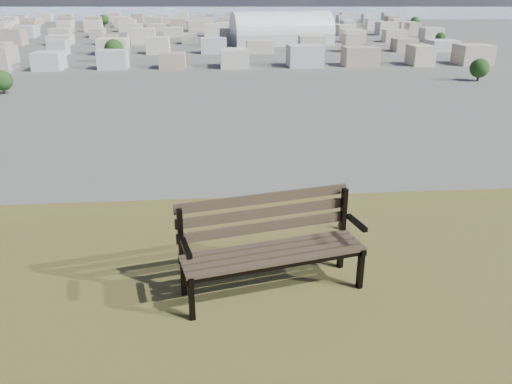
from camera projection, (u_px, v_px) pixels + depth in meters
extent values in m
cube|color=#403325|center=(280.00, 262.00, 4.80)|extent=(1.81, 0.49, 0.04)
cube|color=#403325|center=(276.00, 256.00, 4.90)|extent=(1.81, 0.49, 0.04)
cube|color=#403325|center=(272.00, 250.00, 5.01)|extent=(1.81, 0.49, 0.04)
cube|color=#403325|center=(268.00, 244.00, 5.12)|extent=(1.81, 0.49, 0.04)
cube|color=#403325|center=(265.00, 227.00, 5.13)|extent=(1.80, 0.44, 0.10)
cube|color=#403325|center=(264.00, 213.00, 5.10)|extent=(1.80, 0.44, 0.10)
cube|color=#403325|center=(264.00, 199.00, 5.07)|extent=(1.80, 0.44, 0.10)
cube|color=black|center=(191.00, 298.00, 4.61)|extent=(0.06, 0.07, 0.45)
cube|color=black|center=(182.00, 253.00, 4.91)|extent=(0.06, 0.07, 0.94)
cube|color=black|center=(186.00, 269.00, 4.72)|extent=(0.16, 0.51, 0.05)
cube|color=black|center=(186.00, 248.00, 4.58)|extent=(0.13, 0.37, 0.05)
cube|color=black|center=(361.00, 268.00, 5.11)|extent=(0.06, 0.07, 0.45)
cube|color=black|center=(342.00, 229.00, 5.41)|extent=(0.06, 0.07, 0.94)
cube|color=black|center=(352.00, 243.00, 5.22)|extent=(0.16, 0.51, 0.05)
cube|color=black|center=(357.00, 223.00, 5.08)|extent=(0.13, 0.37, 0.05)
cube|color=black|center=(280.00, 266.00, 4.80)|extent=(1.80, 0.45, 0.04)
cube|color=black|center=(267.00, 248.00, 5.15)|extent=(1.80, 0.45, 0.04)
cone|color=brown|center=(340.00, 222.00, 6.45)|extent=(0.08, 0.08, 0.18)
cube|color=#B8B8B4|center=(281.00, 39.00, 282.75)|extent=(58.61, 31.39, 6.20)
cylinder|color=white|center=(281.00, 33.00, 281.59)|extent=(58.61, 31.39, 23.55)
cube|color=beige|center=(52.00, 60.00, 191.33)|extent=(11.00, 11.00, 7.00)
cube|color=#A59B8E|center=(116.00, 59.00, 193.28)|extent=(11.00, 11.00, 7.00)
cube|color=#B49E8F|center=(178.00, 59.00, 195.23)|extent=(11.00, 11.00, 7.00)
cube|color=#B3B2B7|center=(239.00, 58.00, 197.17)|extent=(11.00, 11.00, 7.00)
cube|color=#B9AF96|center=(299.00, 57.00, 199.12)|extent=(11.00, 11.00, 7.00)
cube|color=gray|center=(358.00, 57.00, 201.07)|extent=(11.00, 11.00, 7.00)
cube|color=beige|center=(416.00, 56.00, 203.02)|extent=(11.00, 11.00, 7.00)
cube|color=beige|center=(472.00, 56.00, 204.97)|extent=(11.00, 11.00, 7.00)
cube|color=#A59B8E|center=(5.00, 48.00, 234.62)|extent=(11.00, 11.00, 7.00)
cube|color=#B49E8F|center=(57.00, 47.00, 236.57)|extent=(11.00, 11.00, 7.00)
cube|color=#B3B2B7|center=(108.00, 47.00, 238.52)|extent=(11.00, 11.00, 7.00)
cube|color=#B9AF96|center=(159.00, 46.00, 240.46)|extent=(11.00, 11.00, 7.00)
cube|color=gray|center=(209.00, 46.00, 242.41)|extent=(11.00, 11.00, 7.00)
cube|color=beige|center=(258.00, 45.00, 244.36)|extent=(11.00, 11.00, 7.00)
cube|color=beige|center=(306.00, 45.00, 246.31)|extent=(11.00, 11.00, 7.00)
cube|color=beige|center=(354.00, 44.00, 248.26)|extent=(11.00, 11.00, 7.00)
cube|color=#A59B8E|center=(401.00, 44.00, 250.20)|extent=(11.00, 11.00, 7.00)
cube|color=#B49E8F|center=(447.00, 44.00, 252.15)|extent=(11.00, 11.00, 7.00)
cube|color=#B9AF96|center=(16.00, 39.00, 279.86)|extent=(11.00, 11.00, 7.00)
cube|color=gray|center=(60.00, 38.00, 281.81)|extent=(11.00, 11.00, 7.00)
cube|color=beige|center=(103.00, 38.00, 283.75)|extent=(11.00, 11.00, 7.00)
cube|color=beige|center=(146.00, 38.00, 285.70)|extent=(11.00, 11.00, 7.00)
cube|color=beige|center=(188.00, 37.00, 287.65)|extent=(11.00, 11.00, 7.00)
cube|color=#A59B8E|center=(230.00, 37.00, 289.60)|extent=(11.00, 11.00, 7.00)
cube|color=#B49E8F|center=(271.00, 37.00, 291.55)|extent=(11.00, 11.00, 7.00)
cube|color=#B3B2B7|center=(311.00, 36.00, 293.49)|extent=(11.00, 11.00, 7.00)
cube|color=#B9AF96|center=(351.00, 36.00, 295.44)|extent=(11.00, 11.00, 7.00)
cube|color=gray|center=(390.00, 36.00, 297.39)|extent=(11.00, 11.00, 7.00)
cube|color=beige|center=(429.00, 35.00, 299.34)|extent=(11.00, 11.00, 7.00)
cube|color=beige|center=(25.00, 32.00, 325.10)|extent=(11.00, 11.00, 7.00)
cube|color=#A59B8E|center=(62.00, 32.00, 327.04)|extent=(11.00, 11.00, 7.00)
cube|color=#B49E8F|center=(100.00, 32.00, 328.99)|extent=(11.00, 11.00, 7.00)
cube|color=#B3B2B7|center=(136.00, 31.00, 330.94)|extent=(11.00, 11.00, 7.00)
cube|color=#B9AF96|center=(173.00, 31.00, 332.89)|extent=(11.00, 11.00, 7.00)
cube|color=gray|center=(209.00, 31.00, 334.84)|extent=(11.00, 11.00, 7.00)
cube|color=beige|center=(245.00, 31.00, 336.78)|extent=(11.00, 11.00, 7.00)
cube|color=beige|center=(280.00, 30.00, 338.73)|extent=(11.00, 11.00, 7.00)
cube|color=beige|center=(315.00, 30.00, 340.68)|extent=(11.00, 11.00, 7.00)
cube|color=#A59B8E|center=(349.00, 30.00, 342.63)|extent=(11.00, 11.00, 7.00)
cube|color=#B49E8F|center=(383.00, 30.00, 344.58)|extent=(11.00, 11.00, 7.00)
cube|color=#B3B2B7|center=(417.00, 30.00, 346.52)|extent=(11.00, 11.00, 7.00)
cube|color=gray|center=(31.00, 27.00, 370.33)|extent=(11.00, 11.00, 7.00)
cube|color=beige|center=(64.00, 27.00, 372.28)|extent=(11.00, 11.00, 7.00)
cube|color=beige|center=(97.00, 27.00, 374.23)|extent=(11.00, 11.00, 7.00)
cube|color=beige|center=(129.00, 27.00, 376.18)|extent=(11.00, 11.00, 7.00)
cube|color=#A59B8E|center=(161.00, 26.00, 378.13)|extent=(11.00, 11.00, 7.00)
cube|color=#B49E8F|center=(193.00, 26.00, 380.07)|extent=(11.00, 11.00, 7.00)
cube|color=#B3B2B7|center=(225.00, 26.00, 382.02)|extent=(11.00, 11.00, 7.00)
cube|color=#B9AF96|center=(256.00, 26.00, 383.97)|extent=(11.00, 11.00, 7.00)
cube|color=gray|center=(287.00, 26.00, 385.92)|extent=(11.00, 11.00, 7.00)
cube|color=beige|center=(317.00, 26.00, 387.87)|extent=(11.00, 11.00, 7.00)
cube|color=beige|center=(347.00, 25.00, 389.81)|extent=(11.00, 11.00, 7.00)
cube|color=beige|center=(377.00, 25.00, 391.76)|extent=(11.00, 11.00, 7.00)
cube|color=#A59B8E|center=(407.00, 25.00, 393.71)|extent=(11.00, 11.00, 7.00)
cube|color=#B49E8F|center=(6.00, 23.00, 413.62)|extent=(11.00, 11.00, 7.00)
cube|color=#B3B2B7|center=(36.00, 23.00, 415.57)|extent=(11.00, 11.00, 7.00)
cube|color=#B9AF96|center=(65.00, 23.00, 417.52)|extent=(11.00, 11.00, 7.00)
cube|color=gray|center=(95.00, 23.00, 419.47)|extent=(11.00, 11.00, 7.00)
cube|color=beige|center=(124.00, 23.00, 421.42)|extent=(11.00, 11.00, 7.00)
cube|color=beige|center=(152.00, 23.00, 423.36)|extent=(11.00, 11.00, 7.00)
cube|color=beige|center=(181.00, 23.00, 425.31)|extent=(11.00, 11.00, 7.00)
cube|color=#A59B8E|center=(209.00, 22.00, 427.26)|extent=(11.00, 11.00, 7.00)
cube|color=#B49E8F|center=(237.00, 22.00, 429.21)|extent=(11.00, 11.00, 7.00)
cube|color=#B3B2B7|center=(265.00, 22.00, 431.16)|extent=(11.00, 11.00, 7.00)
cube|color=#B9AF96|center=(292.00, 22.00, 433.10)|extent=(11.00, 11.00, 7.00)
cube|color=gray|center=(319.00, 22.00, 435.05)|extent=(11.00, 11.00, 7.00)
cube|color=beige|center=(346.00, 22.00, 437.00)|extent=(11.00, 11.00, 7.00)
cube|color=beige|center=(373.00, 22.00, 438.95)|extent=(11.00, 11.00, 7.00)
cube|color=beige|center=(399.00, 21.00, 440.90)|extent=(11.00, 11.00, 7.00)
cube|color=#A59B8E|center=(13.00, 20.00, 458.86)|extent=(11.00, 11.00, 7.00)
cube|color=#B49E8F|center=(40.00, 20.00, 460.81)|extent=(11.00, 11.00, 7.00)
cube|color=#B3B2B7|center=(66.00, 20.00, 462.76)|extent=(11.00, 11.00, 7.00)
cube|color=#B9AF96|center=(93.00, 20.00, 464.71)|extent=(11.00, 11.00, 7.00)
cube|color=gray|center=(119.00, 20.00, 466.65)|extent=(11.00, 11.00, 7.00)
cube|color=beige|center=(145.00, 20.00, 468.60)|extent=(11.00, 11.00, 7.00)
cube|color=beige|center=(171.00, 20.00, 470.55)|extent=(11.00, 11.00, 7.00)
cube|color=beige|center=(196.00, 19.00, 472.50)|extent=(11.00, 11.00, 7.00)
cube|color=#A59B8E|center=(222.00, 19.00, 474.45)|extent=(11.00, 11.00, 7.00)
cube|color=#B49E8F|center=(247.00, 19.00, 476.39)|extent=(11.00, 11.00, 7.00)
cube|color=#B3B2B7|center=(272.00, 19.00, 478.34)|extent=(11.00, 11.00, 7.00)
cube|color=#B9AF96|center=(296.00, 19.00, 480.29)|extent=(11.00, 11.00, 7.00)
cube|color=gray|center=(321.00, 19.00, 482.24)|extent=(11.00, 11.00, 7.00)
cube|color=beige|center=(345.00, 19.00, 484.19)|extent=(11.00, 11.00, 7.00)
cube|color=beige|center=(369.00, 19.00, 486.13)|extent=(11.00, 11.00, 7.00)
cube|color=beige|center=(393.00, 19.00, 488.08)|extent=(11.00, 11.00, 7.00)
cube|color=#A59B8E|center=(19.00, 18.00, 504.10)|extent=(11.00, 11.00, 7.00)
cube|color=#B49E8F|center=(43.00, 18.00, 506.05)|extent=(11.00, 11.00, 7.00)
cube|color=#B3B2B7|center=(67.00, 18.00, 508.00)|extent=(11.00, 11.00, 7.00)
cube|color=#B9AF96|center=(91.00, 17.00, 509.94)|extent=(11.00, 11.00, 7.00)
cube|color=gray|center=(115.00, 17.00, 511.89)|extent=(11.00, 11.00, 7.00)
cube|color=beige|center=(139.00, 17.00, 513.84)|extent=(11.00, 11.00, 7.00)
cube|color=beige|center=(162.00, 17.00, 515.79)|extent=(11.00, 11.00, 7.00)
cube|color=beige|center=(186.00, 17.00, 517.74)|extent=(11.00, 11.00, 7.00)
cube|color=#A59B8E|center=(209.00, 17.00, 519.68)|extent=(11.00, 11.00, 7.00)
cube|color=#B49E8F|center=(232.00, 17.00, 521.63)|extent=(11.00, 11.00, 7.00)
cube|color=#B3B2B7|center=(255.00, 17.00, 523.58)|extent=(11.00, 11.00, 7.00)
cube|color=#B9AF96|center=(277.00, 17.00, 525.53)|extent=(11.00, 11.00, 7.00)
cube|color=gray|center=(300.00, 17.00, 527.48)|extent=(11.00, 11.00, 7.00)
cube|color=beige|center=(322.00, 17.00, 529.42)|extent=(11.00, 11.00, 7.00)
cube|color=beige|center=(344.00, 16.00, 531.37)|extent=(11.00, 11.00, 7.00)
cube|color=beige|center=(366.00, 16.00, 533.32)|extent=(11.00, 11.00, 7.00)
cube|color=#A59B8E|center=(388.00, 16.00, 535.27)|extent=(11.00, 11.00, 7.00)
cylinder|color=#2E2317|center=(478.00, 78.00, 167.45)|extent=(0.80, 0.80, 2.10)
sphere|color=black|center=(479.00, 68.00, 166.27)|extent=(6.30, 6.30, 6.30)
cylinder|color=#2E2317|center=(115.00, 59.00, 212.24)|extent=(0.80, 0.80, 2.70)
sphere|color=black|center=(114.00, 49.00, 210.73)|extent=(8.10, 8.10, 8.10)
cylinder|color=#2E2317|center=(440.00, 43.00, 281.63)|extent=(0.80, 0.80, 1.95)
sphere|color=black|center=(441.00, 38.00, 280.54)|extent=(5.85, 5.85, 5.85)
cylinder|color=#2E2317|center=(287.00, 29.00, 386.80)|extent=(0.80, 0.80, 2.25)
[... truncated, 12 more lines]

